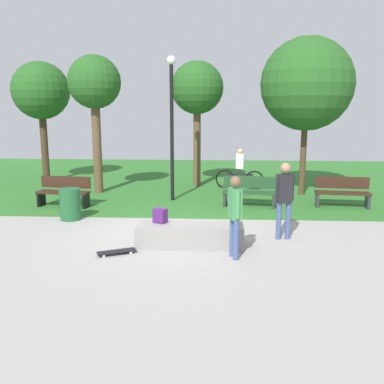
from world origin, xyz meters
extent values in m
plane|color=#9E9993|center=(0.00, 0.00, 0.00)|extent=(28.00, 28.00, 0.00)
cube|color=#2D6B28|center=(0.00, 7.56, 0.00)|extent=(26.60, 12.88, 0.01)
cube|color=gray|center=(0.48, -1.17, 0.24)|extent=(2.32, 0.71, 0.48)
cube|color=#4C1E66|center=(-0.19, -1.03, 0.64)|extent=(0.34, 0.31, 0.32)
cylinder|color=#3F5184|center=(1.45, -1.96, 0.41)|extent=(0.12, 0.12, 0.82)
cylinder|color=#3F5184|center=(1.39, -1.75, 0.41)|extent=(0.12, 0.12, 0.82)
cube|color=#3F8C4C|center=(1.42, -1.86, 1.12)|extent=(0.28, 0.36, 0.61)
cylinder|color=#3F8C4C|center=(1.47, -2.02, 1.15)|extent=(0.09, 0.09, 0.56)
cylinder|color=#3F8C4C|center=(1.37, -1.69, 1.15)|extent=(0.09, 0.09, 0.56)
sphere|color=brown|center=(1.42, -1.86, 1.57)|extent=(0.22, 0.22, 0.22)
cylinder|color=#3F5184|center=(2.49, -0.55, 0.43)|extent=(0.12, 0.12, 0.87)
cylinder|color=#3F5184|center=(2.71, -0.52, 0.43)|extent=(0.12, 0.12, 0.87)
cube|color=black|center=(2.60, -0.54, 1.19)|extent=(0.35, 0.25, 0.65)
cylinder|color=black|center=(2.43, -0.56, 1.22)|extent=(0.09, 0.09, 0.60)
cylinder|color=black|center=(2.77, -0.51, 1.22)|extent=(0.09, 0.09, 0.60)
sphere|color=#9E7556|center=(2.60, -0.54, 1.66)|extent=(0.23, 0.23, 0.23)
cube|color=black|center=(-1.01, -1.81, 0.07)|extent=(0.81, 0.52, 0.02)
cylinder|color=silver|center=(-0.79, -1.62, 0.03)|extent=(0.06, 0.05, 0.06)
cylinder|color=silver|center=(-0.72, -1.76, 0.03)|extent=(0.06, 0.05, 0.06)
cylinder|color=silver|center=(-1.30, -1.85, 0.03)|extent=(0.06, 0.05, 0.06)
cylinder|color=silver|center=(-1.23, -2.00, 0.03)|extent=(0.06, 0.05, 0.06)
cube|color=#331E14|center=(-3.61, 2.33, 0.45)|extent=(1.64, 0.64, 0.06)
cube|color=#331E14|center=(-3.58, 2.54, 0.73)|extent=(1.59, 0.27, 0.36)
cube|color=black|center=(-2.88, 2.23, 0.23)|extent=(0.13, 0.40, 0.45)
cube|color=black|center=(-4.34, 2.42, 0.23)|extent=(0.13, 0.40, 0.45)
cube|color=#1E4223|center=(2.05, 2.64, 0.45)|extent=(1.64, 0.64, 0.06)
cube|color=#1E4223|center=(2.08, 2.86, 0.73)|extent=(1.59, 0.26, 0.36)
cube|color=#2D2D33|center=(2.78, 2.55, 0.23)|extent=(0.13, 0.40, 0.45)
cube|color=#2D2D33|center=(1.32, 2.73, 0.23)|extent=(0.13, 0.40, 0.45)
cube|color=#331E14|center=(4.87, 2.71, 0.45)|extent=(1.63, 0.59, 0.06)
cube|color=#331E14|center=(4.89, 2.93, 0.73)|extent=(1.60, 0.21, 0.36)
cube|color=#2D2D33|center=(5.60, 2.64, 0.23)|extent=(0.12, 0.40, 0.45)
cube|color=#2D2D33|center=(4.13, 2.78, 0.23)|extent=(0.12, 0.40, 0.45)
cylinder|color=#42301E|center=(-5.88, 6.72, 1.48)|extent=(0.28, 0.28, 2.95)
sphere|color=#23561E|center=(-5.88, 6.72, 3.62)|extent=(2.25, 2.25, 2.25)
cylinder|color=#4C3823|center=(4.02, 4.64, 1.41)|extent=(0.20, 0.20, 2.82)
sphere|color=#23561E|center=(4.02, 4.64, 3.74)|extent=(3.08, 3.08, 3.08)
cylinder|color=brown|center=(-3.12, 4.57, 1.64)|extent=(0.31, 0.31, 3.29)
sphere|color=#23561E|center=(-3.12, 4.57, 3.83)|extent=(1.81, 1.81, 1.81)
cylinder|color=brown|center=(0.31, 5.98, 1.56)|extent=(0.28, 0.28, 3.11)
sphere|color=#23561E|center=(0.31, 5.98, 3.69)|extent=(1.94, 1.94, 1.94)
cylinder|color=black|center=(-0.38, 3.47, 2.14)|extent=(0.12, 0.12, 4.29)
sphere|color=silver|center=(-0.38, 3.47, 4.41)|extent=(0.28, 0.28, 0.28)
cylinder|color=#1E592D|center=(-2.89, 0.88, 0.42)|extent=(0.56, 0.56, 0.85)
torus|color=black|center=(1.38, 5.72, 0.33)|extent=(0.72, 0.20, 0.72)
torus|color=black|center=(2.46, 5.51, 0.33)|extent=(0.72, 0.20, 0.72)
cube|color=black|center=(1.92, 5.62, 0.53)|extent=(0.98, 0.23, 0.08)
cube|color=white|center=(1.92, 5.62, 1.03)|extent=(0.31, 0.23, 0.56)
sphere|color=tan|center=(1.92, 5.62, 1.38)|extent=(0.22, 0.22, 0.22)
camera|label=1|loc=(1.03, -10.13, 3.03)|focal=39.91mm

